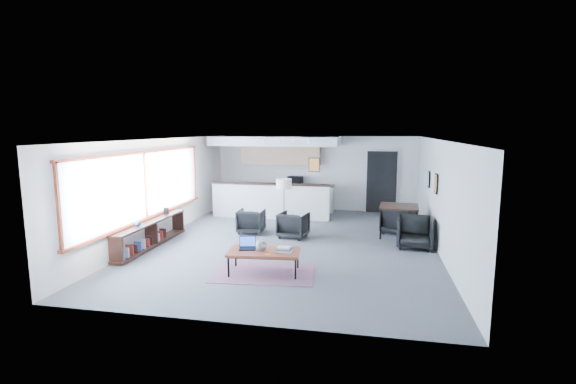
% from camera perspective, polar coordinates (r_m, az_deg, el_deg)
% --- Properties ---
extents(room, '(7.02, 9.02, 2.62)m').
position_cam_1_polar(room, '(10.35, 0.51, 0.00)').
color(room, '#4D4D50').
rests_on(room, ground).
extents(window, '(0.10, 5.95, 1.66)m').
position_cam_1_polar(window, '(10.70, -18.98, 0.64)').
color(window, '#8CBFFF').
rests_on(window, room).
extents(console, '(0.35, 3.00, 0.80)m').
position_cam_1_polar(console, '(10.70, -18.32, -5.49)').
color(console, black).
rests_on(console, floor).
extents(kitchenette, '(4.20, 1.96, 2.60)m').
position_cam_1_polar(kitchenette, '(14.19, -1.50, 2.68)').
color(kitchenette, white).
rests_on(kitchenette, floor).
extents(doorway, '(1.10, 0.12, 2.15)m').
position_cam_1_polar(doorway, '(14.60, 12.67, 1.45)').
color(doorway, black).
rests_on(doorway, room).
extents(track_light, '(1.60, 0.07, 0.15)m').
position_cam_1_polar(track_light, '(12.51, -0.29, 7.15)').
color(track_light, silver).
rests_on(track_light, room).
extents(wall_art_lower, '(0.03, 0.38, 0.48)m').
position_cam_1_polar(wall_art_lower, '(10.66, 19.59, 1.10)').
color(wall_art_lower, black).
rests_on(wall_art_lower, room).
extents(wall_art_upper, '(0.03, 0.34, 0.44)m').
position_cam_1_polar(wall_art_upper, '(11.95, 18.67, 1.68)').
color(wall_art_upper, black).
rests_on(wall_art_upper, room).
extents(kilim_rug, '(2.12, 1.55, 0.01)m').
position_cam_1_polar(kilim_rug, '(8.52, -3.25, -10.94)').
color(kilim_rug, brown).
rests_on(kilim_rug, floor).
extents(coffee_table, '(1.48, 0.90, 0.46)m').
position_cam_1_polar(coffee_table, '(8.39, -3.27, -8.23)').
color(coffee_table, maroon).
rests_on(coffee_table, floor).
extents(laptop, '(0.38, 0.34, 0.24)m').
position_cam_1_polar(laptop, '(8.54, -5.55, -7.23)').
color(laptop, black).
rests_on(laptop, coffee_table).
extents(ceramic_pot, '(0.23, 0.23, 0.23)m').
position_cam_1_polar(ceramic_pot, '(8.33, -3.70, -7.29)').
color(ceramic_pot, gray).
rests_on(ceramic_pot, coffee_table).
extents(book_stack, '(0.33, 0.27, 0.10)m').
position_cam_1_polar(book_stack, '(8.29, -0.51, -7.85)').
color(book_stack, silver).
rests_on(book_stack, coffee_table).
extents(coaster, '(0.11, 0.11, 0.01)m').
position_cam_1_polar(coaster, '(8.14, -2.85, -8.48)').
color(coaster, '#E5590C').
rests_on(coaster, coffee_table).
extents(armchair_left, '(0.72, 0.68, 0.72)m').
position_cam_1_polar(armchair_left, '(11.58, -5.07, -3.84)').
color(armchair_left, black).
rests_on(armchair_left, floor).
extents(armchair_right, '(0.81, 0.78, 0.73)m').
position_cam_1_polar(armchair_right, '(11.06, 0.73, -4.36)').
color(armchair_right, black).
rests_on(armchair_right, floor).
extents(floor_lamp, '(0.43, 0.43, 1.49)m').
position_cam_1_polar(floor_lamp, '(11.52, -0.56, 0.85)').
color(floor_lamp, black).
rests_on(floor_lamp, floor).
extents(dining_table, '(1.06, 1.06, 0.84)m').
position_cam_1_polar(dining_table, '(11.45, 14.94, -2.18)').
color(dining_table, black).
rests_on(dining_table, floor).
extents(dining_chair_near, '(0.75, 0.71, 0.72)m').
position_cam_1_polar(dining_chair_near, '(10.56, 16.94, -5.42)').
color(dining_chair_near, black).
rests_on(dining_chair_near, floor).
extents(dining_chair_far, '(0.89, 0.86, 0.71)m').
position_cam_1_polar(dining_chair_far, '(11.86, 14.94, -3.83)').
color(dining_chair_far, black).
rests_on(dining_chair_far, floor).
extents(microwave, '(0.54, 0.35, 0.34)m').
position_cam_1_polar(microwave, '(14.54, 0.98, 1.73)').
color(microwave, black).
rests_on(microwave, kitchenette).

